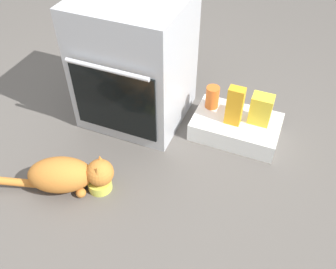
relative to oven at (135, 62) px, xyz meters
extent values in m
plane|color=#56514C|center=(0.08, -0.44, -0.38)|extent=(8.00, 8.00, 0.00)
cube|color=#B7BABF|center=(0.00, 0.00, 0.00)|extent=(0.59, 0.55, 0.76)
cube|color=black|center=(0.00, -0.28, -0.09)|extent=(0.50, 0.01, 0.42)
cylinder|color=silver|center=(0.00, -0.30, 0.14)|extent=(0.47, 0.02, 0.02)
cube|color=white|center=(0.63, 0.03, -0.32)|extent=(0.50, 0.32, 0.12)
cylinder|color=#D1D14C|center=(0.08, -0.63, -0.35)|extent=(0.13, 0.13, 0.06)
sphere|color=brown|center=(0.08, -0.63, -0.33)|extent=(0.07, 0.07, 0.07)
ellipsoid|color=#C6752D|center=(-0.09, -0.71, -0.27)|extent=(0.37, 0.30, 0.19)
sphere|color=#C6752D|center=(0.09, -0.63, -0.26)|extent=(0.14, 0.14, 0.14)
cone|color=#C6752D|center=(0.08, -0.59, -0.20)|extent=(0.05, 0.05, 0.06)
cone|color=#C6752D|center=(0.11, -0.66, -0.20)|extent=(0.05, 0.05, 0.06)
cylinder|color=#C6752D|center=(-0.35, -0.81, -0.32)|extent=(0.27, 0.15, 0.09)
sphere|color=#C6752D|center=(-0.02, -0.62, -0.35)|extent=(0.05, 0.05, 0.05)
sphere|color=#C6752D|center=(0.02, -0.72, -0.35)|extent=(0.05, 0.05, 0.05)
cube|color=orange|center=(0.61, 0.00, -0.14)|extent=(0.09, 0.06, 0.24)
cube|color=yellow|center=(0.75, 0.07, -0.17)|extent=(0.12, 0.09, 0.18)
cylinder|color=#D16023|center=(0.45, 0.09, -0.19)|extent=(0.08, 0.08, 0.14)
camera|label=1|loc=(0.86, -1.60, 1.15)|focal=38.86mm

